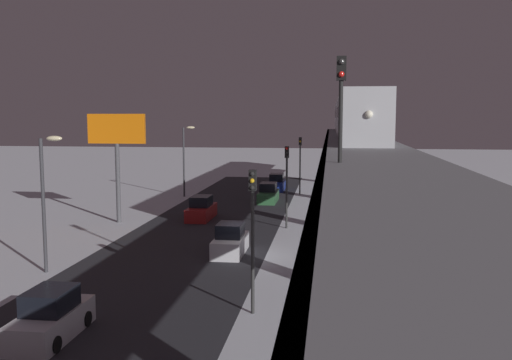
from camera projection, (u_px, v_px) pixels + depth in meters
ground_plane at (244, 256)px, 34.86m from camera, size 240.00×240.00×0.00m
avenue_asphalt at (179, 254)px, 35.41m from camera, size 11.00×90.86×0.01m
elevated_railway at (364, 162)px, 33.24m from camera, size 5.00×90.86×6.94m
subway_train at (351, 116)px, 57.97m from camera, size 2.94×55.47×3.40m
rail_signal at (341, 90)px, 21.00m from camera, size 0.36×0.41×4.00m
sedan_white at (51, 318)px, 21.95m from camera, size 1.91×4.30×1.97m
sedan_green at (268, 194)px, 56.95m from camera, size 1.80×4.62×1.97m
sedan_white_2 at (230, 241)px, 35.41m from camera, size 1.80×4.21×1.97m
sedan_red at (201, 210)px, 47.50m from camera, size 1.80×4.70×1.97m
sedan_blue at (277, 184)px, 65.95m from camera, size 1.80×4.35×1.97m
traffic_light_near at (253, 220)px, 24.28m from camera, size 0.32×0.44×6.40m
traffic_light_mid at (287, 175)px, 43.17m from camera, size 0.32×0.44×6.40m
traffic_light_far at (300, 157)px, 62.06m from camera, size 0.32×0.44×6.40m
commercial_billboard at (117, 139)px, 45.31m from camera, size 4.80×0.36×8.90m
street_lamp_near at (46, 187)px, 30.73m from camera, size 1.35×0.44×7.65m
street_lamp_far at (186, 153)px, 60.28m from camera, size 1.35×0.44×7.65m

